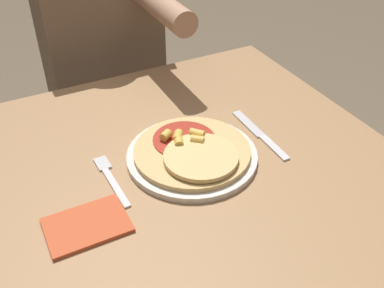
{
  "coord_description": "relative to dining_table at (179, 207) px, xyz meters",
  "views": [
    {
      "loc": [
        -0.31,
        -0.67,
        1.36
      ],
      "look_at": [
        0.04,
        0.02,
        0.77
      ],
      "focal_mm": 42.0,
      "sensor_mm": 36.0,
      "label": 1
    }
  ],
  "objects": [
    {
      "name": "dining_table",
      "position": [
        0.0,
        0.0,
        0.0
      ],
      "size": [
        0.98,
        0.93,
        0.73
      ],
      "color": "#9E754C",
      "rests_on": "ground_plane"
    },
    {
      "name": "plate",
      "position": [
        0.04,
        0.02,
        0.12
      ],
      "size": [
        0.29,
        0.29,
        0.01
      ],
      "color": "silver",
      "rests_on": "dining_table"
    },
    {
      "name": "pizza",
      "position": [
        0.04,
        0.02,
        0.14
      ],
      "size": [
        0.26,
        0.26,
        0.04
      ],
      "color": "tan",
      "rests_on": "plate"
    },
    {
      "name": "fork",
      "position": [
        -0.14,
        0.04,
        0.12
      ],
      "size": [
        0.03,
        0.18,
        0.0
      ],
      "color": "silver",
      "rests_on": "dining_table"
    },
    {
      "name": "knife",
      "position": [
        0.23,
        0.02,
        0.12
      ],
      "size": [
        0.02,
        0.22,
        0.0
      ],
      "color": "silver",
      "rests_on": "dining_table"
    },
    {
      "name": "napkin",
      "position": [
        -0.22,
        -0.07,
        0.12
      ],
      "size": [
        0.15,
        0.11,
        0.01
      ],
      "color": "#C6512D",
      "rests_on": "dining_table"
    },
    {
      "name": "person_diner",
      "position": [
        0.05,
        0.69,
        0.11
      ],
      "size": [
        0.37,
        0.52,
        1.25
      ],
      "color": "#2D2D38",
      "rests_on": "ground_plane"
    }
  ]
}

